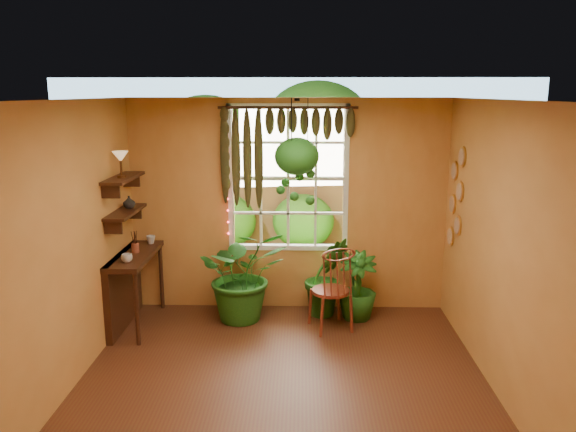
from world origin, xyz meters
The scene contains 23 objects.
floor centered at (0.00, 0.00, 0.00)m, with size 4.50×4.50×0.00m, color #4E2A16.
ceiling centered at (0.00, 0.00, 2.70)m, with size 4.50×4.50×0.00m, color silver.
wall_back centered at (0.00, 2.25, 1.35)m, with size 4.00×4.00×0.00m, color #D19147.
wall_left centered at (-2.00, 0.00, 1.35)m, with size 4.50×4.50×0.00m, color #D19147.
wall_right centered at (2.00, 0.00, 1.35)m, with size 4.50×4.50×0.00m, color #D19147.
window centered at (0.00, 2.28, 1.70)m, with size 1.52×0.10×1.86m.
valance_vine centered at (-0.08, 2.16, 2.28)m, with size 1.70×0.12×1.10m.
string_lights centered at (-0.76, 2.19, 1.75)m, with size 0.03×0.03×1.54m, color #FF2633, non-canonical shape.
wall_plates centered at (1.98, 1.79, 1.55)m, with size 0.04×0.32×1.10m, color #F3E1C7, non-canonical shape.
counter_ledge centered at (-1.91, 1.60, 0.55)m, with size 0.40×1.20×0.90m.
shelf_lower centered at (-1.88, 1.60, 1.40)m, with size 0.25×0.90×0.04m, color #3E2111.
shelf_upper centered at (-1.88, 1.60, 1.80)m, with size 0.25×0.90×0.04m, color #3E2111.
backyard centered at (0.24, 6.87, 1.28)m, with size 14.00×10.00×12.00m.
windsor_chair centered at (0.53, 1.53, 0.35)m, with size 0.57×0.59×1.19m.
potted_plant_left centered at (-0.54, 1.81, 0.59)m, with size 1.05×0.91×1.17m, color #154F16.
potted_plant_mid centered at (0.49, 1.98, 0.51)m, with size 0.56×0.45×1.01m, color #154F16.
potted_plant_right centered at (0.86, 1.87, 0.42)m, with size 0.47×0.47×0.84m, color #154F16.
hanging_basket centered at (0.11, 1.86, 1.97)m, with size 0.52×0.52×1.26m.
cup_a centered at (-1.78, 1.25, 0.95)m, with size 0.12×0.12×0.10m, color silver.
cup_b centered at (-1.72, 2.04, 0.95)m, with size 0.11×0.11×0.10m, color beige.
brush_jar centered at (-1.80, 1.65, 1.03)m, with size 0.09×0.09×0.33m.
shelf_vase centered at (-1.87, 1.74, 1.49)m, with size 0.14×0.14×0.15m, color #B2AD99.
tiffany_lamp centered at (-1.86, 1.50, 2.04)m, with size 0.18×0.18×0.30m.
Camera 1 is at (0.18, -4.72, 2.77)m, focal length 35.00 mm.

